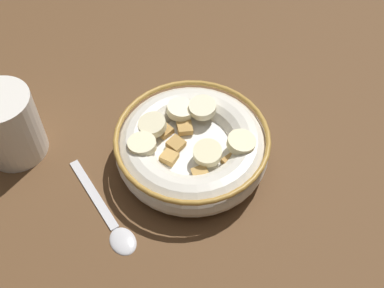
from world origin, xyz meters
The scene contains 4 objects.
ground_plane centered at (0.00, 0.00, -1.00)cm, with size 133.05×133.05×2.00cm, color brown.
cereal_bowl centered at (0.04, 0.01, 2.52)cm, with size 17.74×17.74×5.28cm.
spoon centered at (-1.62, 12.16, 0.33)cm, with size 14.15×3.00×0.80cm.
coffee_mug centered at (14.36, 15.57, 4.41)cm, with size 10.06×7.19×8.82cm.
Camera 1 is at (-27.17, 21.20, 47.59)cm, focal length 46.19 mm.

